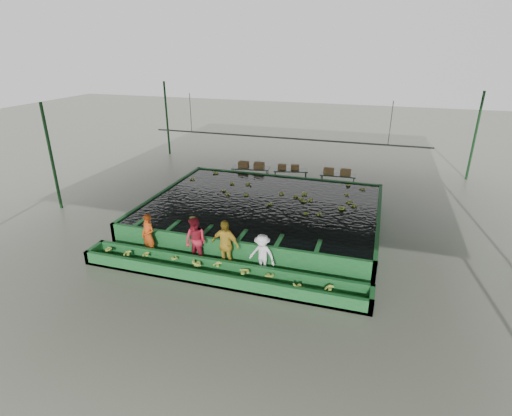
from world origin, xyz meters
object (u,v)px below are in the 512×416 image
(packing_table_mid, at_px, (290,177))
(box_stack_left, at_px, (251,168))
(box_stack_mid, at_px, (288,169))
(worker_b, at_px, (196,241))
(flotation_tank, at_px, (263,211))
(worker_a, at_px, (148,235))
(packing_table_right, at_px, (337,182))
(worker_c, at_px, (225,245))
(worker_d, at_px, (262,255))
(packing_table_left, at_px, (251,175))
(sorting_trough, at_px, (219,273))
(box_stack_right, at_px, (337,174))

(packing_table_mid, relative_size, box_stack_left, 1.31)
(box_stack_mid, bearing_deg, worker_b, -96.82)
(flotation_tank, relative_size, worker_a, 6.06)
(flotation_tank, xyz_separation_m, packing_table_right, (2.69, 5.20, -0.02))
(packing_table_mid, bearing_deg, worker_a, -108.47)
(worker_c, xyz_separation_m, worker_d, (1.34, 0.00, -0.17))
(packing_table_left, distance_m, box_stack_mid, 2.14)
(worker_a, bearing_deg, packing_table_mid, 91.32)
(sorting_trough, distance_m, box_stack_mid, 10.38)
(worker_a, xyz_separation_m, worker_c, (3.03, 0.00, 0.09))
(packing_table_left, bearing_deg, worker_c, -77.43)
(worker_a, bearing_deg, flotation_tank, 73.81)
(packing_table_left, xyz_separation_m, box_stack_left, (0.05, -0.05, 0.47))
(worker_b, height_order, box_stack_mid, worker_b)
(sorting_trough, height_order, worker_c, worker_c)
(flotation_tank, xyz_separation_m, packing_table_left, (-2.11, 4.74, 0.02))
(packing_table_left, bearing_deg, flotation_tank, -66.02)
(flotation_tank, bearing_deg, worker_d, -73.78)
(box_stack_left, bearing_deg, box_stack_mid, 16.28)
(packing_table_right, bearing_deg, packing_table_left, -174.50)
(sorting_trough, relative_size, worker_b, 5.72)
(worker_b, height_order, packing_table_right, worker_b)
(packing_table_right, bearing_deg, worker_a, -121.45)
(worker_d, bearing_deg, box_stack_mid, 110.52)
(box_stack_left, relative_size, box_stack_mid, 1.22)
(worker_a, height_order, worker_c, worker_c)
(box_stack_left, bearing_deg, packing_table_mid, 14.66)
(worker_a, xyz_separation_m, packing_table_right, (5.81, 9.50, -0.40))
(packing_table_mid, height_order, box_stack_right, box_stack_right)
(packing_table_left, relative_size, packing_table_right, 1.10)
(worker_d, xyz_separation_m, box_stack_right, (1.38, 9.41, 0.11))
(worker_b, relative_size, worker_c, 0.95)
(worker_c, xyz_separation_m, box_stack_mid, (0.03, 9.57, -0.06))
(worker_a, bearing_deg, box_stack_left, 103.03)
(sorting_trough, distance_m, packing_table_left, 10.06)
(worker_b, xyz_separation_m, box_stack_right, (3.84, 9.41, -0.02))
(sorting_trough, xyz_separation_m, packing_table_right, (2.69, 10.30, 0.18))
(packing_table_left, xyz_separation_m, box_stack_mid, (2.04, 0.53, 0.39))
(packing_table_mid, bearing_deg, worker_b, -97.61)
(flotation_tank, distance_m, packing_table_left, 5.18)
(sorting_trough, bearing_deg, worker_d, 32.60)
(packing_table_left, xyz_separation_m, packing_table_mid, (2.17, 0.50, -0.04))
(box_stack_left, bearing_deg, worker_d, -69.79)
(worker_d, relative_size, box_stack_mid, 1.26)
(worker_c, distance_m, packing_table_left, 9.27)
(flotation_tank, xyz_separation_m, box_stack_right, (2.63, 5.11, 0.41))
(worker_b, bearing_deg, box_stack_left, 110.14)
(worker_a, xyz_separation_m, packing_table_left, (1.02, 9.04, -0.35))
(worker_b, relative_size, worker_d, 1.17)
(worker_b, bearing_deg, worker_d, 14.76)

